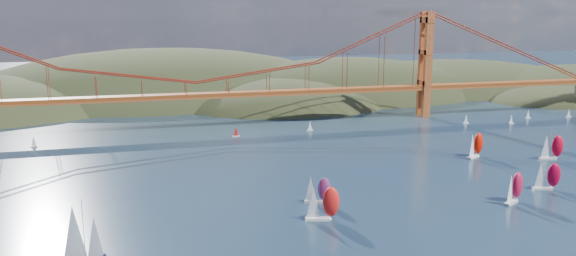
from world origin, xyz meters
The scene contains 16 objects.
headlands centered at (44.95, 278.29, -12.46)m, with size 725.00×225.00×96.00m.
bridge centered at (-1.75, 180.00, 32.23)m, with size 552.00×12.00×55.00m.
sloop_navy centered at (-40.95, 37.79, 6.48)m, with size 9.88×6.61×14.68m.
racer_0 centered at (18.63, 48.01, 4.95)m, with size 9.35×5.17×10.48m.
racer_1 centered at (76.81, 46.65, 4.75)m, with size 8.87×6.84×10.05m.
racer_2 centered at (94.84, 54.77, 4.57)m, with size 8.63×4.71×9.68m.
racer_3 centered at (96.23, 95.55, 4.99)m, with size 9.34×7.13×10.56m.
racer_4 centered at (122.23, 85.44, 4.95)m, with size 9.28×4.33×10.48m.
racer_rwb centered at (21.74, 61.56, 4.15)m, with size 7.85×5.27×8.78m.
distant_boat_3 centered at (-69.34, 158.12, 2.41)m, with size 3.00×2.00×4.70m.
distant_boat_4 centered at (130.63, 155.46, 2.41)m, with size 3.00×2.00×4.70m.
distant_boat_5 centered at (152.07, 149.12, 2.41)m, with size 3.00×2.00×4.70m.
distant_boat_6 centered at (170.03, 159.45, 2.41)m, with size 3.00×2.00×4.70m.
distant_boat_7 centered at (192.85, 156.41, 2.41)m, with size 3.00×2.00×4.70m.
distant_boat_8 centered at (50.30, 159.46, 2.41)m, with size 3.00×2.00×4.70m.
distant_boat_9 centered at (14.46, 155.58, 2.41)m, with size 3.00×2.00×4.70m.
Camera 1 is at (-27.16, -86.42, 54.36)m, focal length 35.00 mm.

